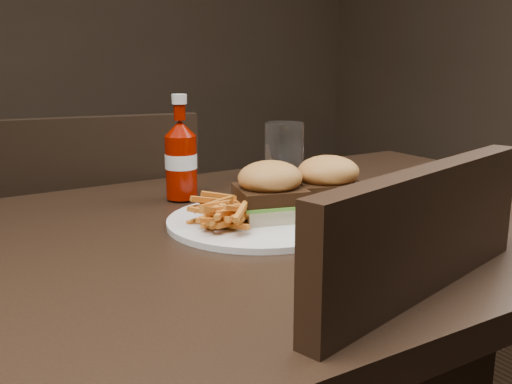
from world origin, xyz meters
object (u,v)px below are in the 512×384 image
chair_far (103,289)px  plate (259,221)px  dining_table (295,231)px  ketchup_bottle (181,167)px  tumbler (284,153)px

chair_far → plate: (0.06, -0.64, 0.33)m
dining_table → ketchup_bottle: size_ratio=10.71×
ketchup_bottle → tumbler: 0.26m
dining_table → plate: bearing=175.2°
ketchup_bottle → dining_table: bearing=-65.0°
tumbler → plate: bearing=-131.3°
dining_table → plate: plate is taller
tumbler → ketchup_bottle: bearing=-169.9°
dining_table → tumbler: (0.16, 0.26, 0.08)m
chair_far → tumbler: bearing=138.6°
ketchup_bottle → tumbler: (0.25, 0.05, -0.01)m
chair_far → ketchup_bottle: bearing=105.8°
ketchup_bottle → tumbler: bearing=10.1°
dining_table → chair_far: dining_table is taller
dining_table → ketchup_bottle: 0.25m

